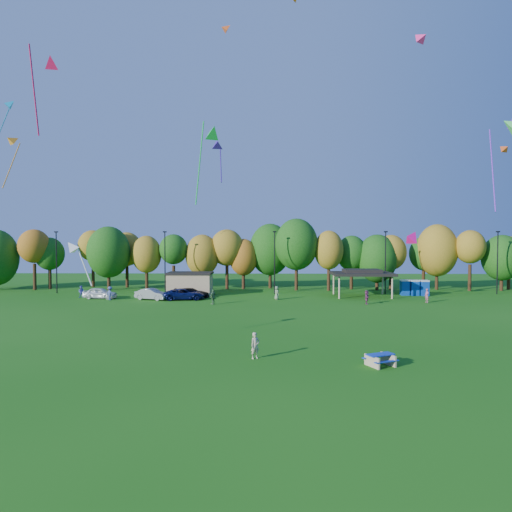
{
  "coord_description": "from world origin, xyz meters",
  "views": [
    {
      "loc": [
        0.76,
        -26.09,
        7.79
      ],
      "look_at": [
        0.05,
        6.0,
        6.67
      ],
      "focal_mm": 32.0,
      "sensor_mm": 36.0,
      "label": 1
    }
  ],
  "objects_px": {
    "kite_flyer": "(255,346)",
    "car_a": "(100,293)",
    "picnic_table": "(380,359)",
    "porta_potties": "(414,288)",
    "car_c": "(184,294)",
    "car_d": "(192,293)",
    "car_b": "(152,294)"
  },
  "relations": [
    {
      "from": "picnic_table",
      "to": "car_b",
      "type": "relative_size",
      "value": 0.49
    },
    {
      "from": "kite_flyer",
      "to": "car_a",
      "type": "distance_m",
      "value": 36.96
    },
    {
      "from": "car_a",
      "to": "car_b",
      "type": "relative_size",
      "value": 0.99
    },
    {
      "from": "car_a",
      "to": "car_d",
      "type": "bearing_deg",
      "value": -79.23
    },
    {
      "from": "porta_potties",
      "to": "car_d",
      "type": "distance_m",
      "value": 31.08
    },
    {
      "from": "kite_flyer",
      "to": "car_c",
      "type": "xyz_separation_m",
      "value": [
        -9.94,
        29.37,
        -0.13
      ]
    },
    {
      "from": "car_b",
      "to": "picnic_table",
      "type": "bearing_deg",
      "value": -124.65
    },
    {
      "from": "car_c",
      "to": "porta_potties",
      "type": "bearing_deg",
      "value": -87.82
    },
    {
      "from": "porta_potties",
      "to": "car_d",
      "type": "bearing_deg",
      "value": -173.41
    },
    {
      "from": "car_d",
      "to": "car_a",
      "type": "bearing_deg",
      "value": 81.6
    },
    {
      "from": "car_c",
      "to": "car_a",
      "type": "bearing_deg",
      "value": 78.67
    },
    {
      "from": "car_b",
      "to": "car_c",
      "type": "xyz_separation_m",
      "value": [
        4.24,
        0.16,
        0.0
      ]
    },
    {
      "from": "car_c",
      "to": "picnic_table",
      "type": "bearing_deg",
      "value": -157.6
    },
    {
      "from": "picnic_table",
      "to": "porta_potties",
      "type": "bearing_deg",
      "value": 44.42
    },
    {
      "from": "porta_potties",
      "to": "car_c",
      "type": "bearing_deg",
      "value": -170.41
    },
    {
      "from": "car_b",
      "to": "car_d",
      "type": "distance_m",
      "value": 5.29
    },
    {
      "from": "car_a",
      "to": "car_c",
      "type": "distance_m",
      "value": 11.45
    },
    {
      "from": "car_a",
      "to": "car_b",
      "type": "distance_m",
      "value": 7.24
    },
    {
      "from": "car_a",
      "to": "kite_flyer",
      "type": "bearing_deg",
      "value": -138.55
    },
    {
      "from": "picnic_table",
      "to": "car_a",
      "type": "bearing_deg",
      "value": 107.83
    },
    {
      "from": "porta_potties",
      "to": "kite_flyer",
      "type": "relative_size",
      "value": 2.17
    },
    {
      "from": "picnic_table",
      "to": "car_c",
      "type": "bearing_deg",
      "value": 95.07
    },
    {
      "from": "car_a",
      "to": "porta_potties",
      "type": "bearing_deg",
      "value": -77.82
    },
    {
      "from": "porta_potties",
      "to": "picnic_table",
      "type": "bearing_deg",
      "value": -110.84
    },
    {
      "from": "kite_flyer",
      "to": "car_c",
      "type": "relative_size",
      "value": 0.33
    },
    {
      "from": "porta_potties",
      "to": "car_a",
      "type": "bearing_deg",
      "value": -173.96
    },
    {
      "from": "car_c",
      "to": "car_d",
      "type": "height_order",
      "value": "car_c"
    },
    {
      "from": "car_a",
      "to": "car_d",
      "type": "xyz_separation_m",
      "value": [
        12.1,
        0.98,
        -0.08
      ]
    },
    {
      "from": "kite_flyer",
      "to": "car_d",
      "type": "distance_m",
      "value": 32.48
    },
    {
      "from": "picnic_table",
      "to": "car_b",
      "type": "bearing_deg",
      "value": 100.78
    },
    {
      "from": "picnic_table",
      "to": "car_a",
      "type": "distance_m",
      "value": 43.1
    },
    {
      "from": "car_a",
      "to": "car_c",
      "type": "relative_size",
      "value": 0.83
    }
  ]
}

